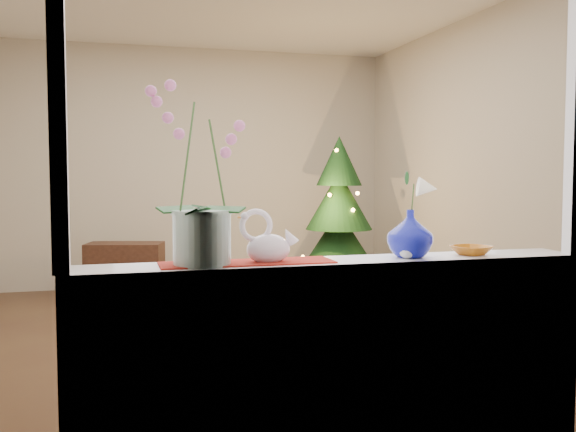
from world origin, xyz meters
name	(u,v)px	position (x,y,z in m)	size (l,w,h in m)	color
ground	(233,337)	(0.00, 0.00, 0.00)	(5.00, 5.00, 0.00)	#3C2318
wall_back	(192,167)	(0.00, 2.50, 1.35)	(4.50, 0.10, 2.70)	#BEB6A6
wall_front	(348,156)	(0.00, -2.50, 1.35)	(4.50, 0.10, 2.70)	#BEB6A6
wall_right	(489,165)	(2.25, 0.00, 1.35)	(0.10, 5.00, 2.70)	#BEB6A6
window_apron	(343,379)	(0.00, -2.46, 0.44)	(2.20, 0.08, 0.88)	white
windowsill	(336,265)	(0.00, -2.37, 0.90)	(2.20, 0.26, 0.04)	white
window_frame	(346,67)	(0.00, -2.47, 1.70)	(2.22, 0.06, 1.60)	white
runner	(247,263)	(-0.38, -2.37, 0.92)	(0.70, 0.20, 0.01)	maroon
orchid_pot	(201,174)	(-0.56, -2.38, 1.28)	(0.25, 0.25, 0.72)	beige
swan	(268,237)	(-0.29, -2.38, 1.02)	(0.24, 0.11, 0.21)	silver
blue_vase	(410,230)	(0.33, -2.38, 1.04)	(0.23, 0.23, 0.24)	#080D73
lily	(411,182)	(0.33, -2.38, 1.24)	(0.13, 0.07, 0.18)	white
paperweight	(407,250)	(0.30, -2.41, 0.96)	(0.07, 0.07, 0.07)	silver
amber_dish	(471,251)	(0.63, -2.38, 0.94)	(0.14, 0.14, 0.04)	#A65910
xmas_tree	(339,217)	(1.37, 1.37, 0.83)	(0.91, 0.91, 1.66)	black
side_table	(125,271)	(-0.78, 1.85, 0.28)	(0.76, 0.38, 0.57)	black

